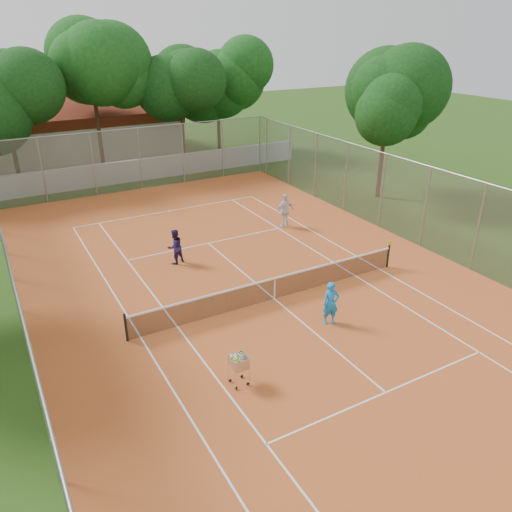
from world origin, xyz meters
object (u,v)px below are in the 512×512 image
tennis_net (275,288)px  player_near (331,303)px  player_far_left (175,247)px  ball_hopper (239,369)px  clubhouse (72,129)px  player_far_right (285,210)px

tennis_net → player_near: bearing=-71.1°
tennis_net → player_far_left: player_far_left is taller
ball_hopper → clubhouse: bearing=90.0°
player_near → tennis_net: bearing=126.7°
clubhouse → player_far_left: bearing=-90.5°
tennis_net → player_far_left: bearing=113.8°
player_near → player_far_right: bearing=85.4°
tennis_net → player_far_right: player_far_right is taller
clubhouse → player_near: (2.85, -31.49, -1.36)m
clubhouse → player_near: 31.65m
player_far_left → player_far_right: bearing=174.9°
player_far_right → ball_hopper: 13.24m
clubhouse → player_near: clubhouse is taller
player_far_left → ball_hopper: bearing=64.0°
player_far_left → player_near: bearing=95.1°
tennis_net → clubhouse: clubhouse is taller
player_near → player_far_right: player_far_right is taller
ball_hopper → player_near: bearing=20.3°
clubhouse → player_near: bearing=-84.8°
player_far_right → clubhouse: bearing=-79.5°
tennis_net → clubhouse: (-2.00, 29.00, 1.69)m
player_near → player_far_left: 8.14m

